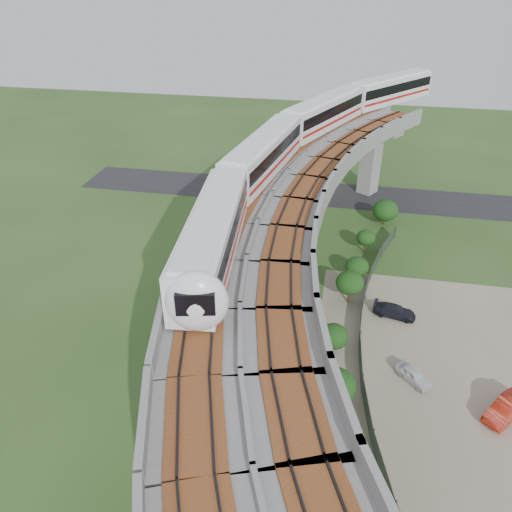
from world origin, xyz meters
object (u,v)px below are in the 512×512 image
object	(u,v)px
car_white	(414,375)
car_dark	(395,311)
car_red	(506,408)
metro_train	(313,136)

from	to	relation	value
car_white	car_dark	distance (m)	7.90
car_red	car_dark	size ratio (longest dim) A/B	1.11
metro_train	car_red	distance (m)	29.37
metro_train	car_red	bearing A→B (deg)	-53.56
car_white	car_red	world-z (taller)	car_red
metro_train	car_red	xyz separation A→B (m)	(16.03, -21.71, -11.59)
car_red	car_dark	world-z (taller)	car_red
car_dark	car_white	bearing A→B (deg)	-161.23
metro_train	car_white	world-z (taller)	metro_train
car_white	car_red	size ratio (longest dim) A/B	0.74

